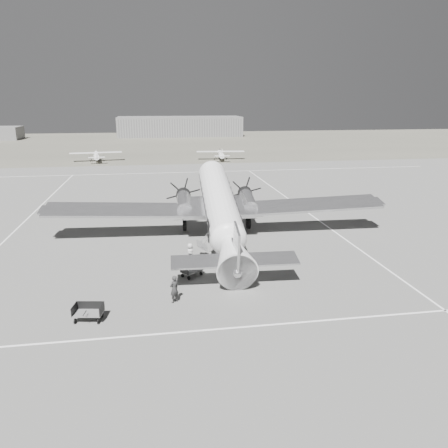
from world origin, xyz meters
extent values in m
plane|color=slate|center=(0.00, 0.00, 0.00)|extent=(260.00, 260.00, 0.00)
cube|color=white|center=(0.00, -14.00, 0.01)|extent=(60.00, 0.15, 0.01)
cube|color=white|center=(12.00, 0.00, 0.01)|extent=(0.15, 80.00, 0.01)
cube|color=white|center=(-18.00, 10.00, 0.01)|extent=(0.15, 60.00, 0.01)
cube|color=white|center=(0.00, 40.00, 0.01)|extent=(90.00, 0.15, 0.01)
cube|color=#625F52|center=(0.00, 95.00, 0.00)|extent=(260.00, 90.00, 0.01)
cube|color=slate|center=(5.00, 120.00, 3.00)|extent=(42.00, 14.00, 6.00)
cube|color=slate|center=(5.00, 120.00, 6.30)|extent=(42.00, 14.00, 0.60)
imported|color=#282828|center=(-3.76, -10.30, 0.87)|extent=(0.76, 0.72, 1.75)
imported|color=silver|center=(-2.30, -5.49, 0.78)|extent=(0.67, 0.82, 1.56)
imported|color=beige|center=(-2.21, -3.57, 0.76)|extent=(0.72, 0.87, 1.52)
camera|label=1|loc=(-4.69, -35.02, 11.98)|focal=35.00mm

